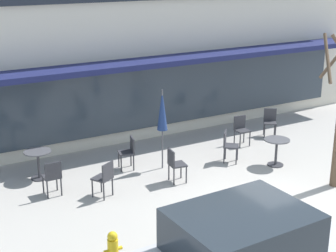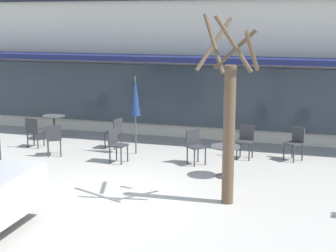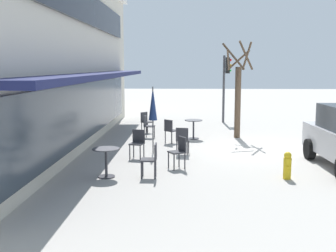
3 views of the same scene
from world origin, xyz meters
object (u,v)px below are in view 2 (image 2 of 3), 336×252
Objects in this scene: patio_umbrella_green_folded at (135,97)px; cafe_chair_1 at (195,144)px; street_tree at (229,119)px; cafe_chair_2 at (296,141)px; cafe_chair_4 at (115,131)px; cafe_chair_5 at (246,139)px; cafe_chair_0 at (54,138)px; cafe_chair_3 at (34,130)px; cafe_table_streetside at (225,156)px; cafe_table_near_wall at (54,123)px; cafe_chair_6 at (116,143)px.

patio_umbrella_green_folded is 2.20m from cafe_chair_1.
patio_umbrella_green_folded is 0.57× the size of street_tree.
patio_umbrella_green_folded is 2.47× the size of cafe_chair_2.
cafe_chair_4 is 3.82m from cafe_chair_5.
street_tree is (5.25, -2.28, 1.24)m from cafe_chair_0.
cafe_chair_5 is (-1.31, -0.19, 0.00)m from cafe_chair_2.
cafe_chair_3 is at bearing 176.32° from cafe_chair_1.
cafe_chair_3 is (-5.92, 1.20, 0.01)m from cafe_table_streetside.
cafe_chair_3 is 2.40m from cafe_chair_4.
cafe_chair_2 reaches higher than cafe_table_near_wall.
cafe_chair_0 is 5.86m from street_tree.
cafe_chair_6 is (-0.19, -0.97, -1.10)m from patio_umbrella_green_folded.
cafe_chair_6 reaches higher than cafe_table_near_wall.
cafe_chair_4 is at bearing -177.69° from cafe_chair_2.
cafe_chair_5 is (5.09, 1.33, 0.00)m from cafe_chair_0.
cafe_chair_1 is at bearing -15.60° from patio_umbrella_green_folded.
cafe_chair_0 and cafe_chair_4 have the same top height.
patio_umbrella_green_folded is 2.47× the size of cafe_chair_4.
cafe_chair_3 is at bearing 146.51° from cafe_chair_0.
cafe_chair_3 is (-1.05, 0.69, 0.00)m from cafe_chair_0.
cafe_table_near_wall is at bearing 146.62° from street_tree.
street_tree is (3.37, -2.19, 1.24)m from cafe_chair_6.
cafe_table_streetside is 0.20× the size of street_tree.
cafe_chair_2 is 4.15m from street_tree.
cafe_chair_4 is 5.50m from street_tree.
cafe_table_near_wall is 0.85× the size of cafe_chair_1.
cafe_table_near_wall is 0.85× the size of cafe_chair_0.
cafe_chair_5 is at bearing 5.91° from cafe_chair_3.
cafe_table_streetside is 2.53m from cafe_chair_2.
patio_umbrella_green_folded is at bearing -171.71° from cafe_chair_2.
patio_umbrella_green_folded is 2.51m from cafe_chair_0.
cafe_chair_0 is at bearing -33.49° from cafe_chair_3.
cafe_chair_3 is 3.03m from cafe_chair_6.
cafe_chair_0 is at bearing 156.57° from street_tree.
street_tree reaches higher than patio_umbrella_green_folded.
cafe_table_streetside is at bearing -126.88° from cafe_chair_2.
cafe_chair_2 is 1.32m from cafe_chair_5.
street_tree is at bearing -106.79° from cafe_chair_2.
cafe_chair_2 is at bearing -2.73° from cafe_table_near_wall.
cafe_chair_3 is 1.00× the size of cafe_chair_5.
cafe_chair_2 and cafe_chair_6 have the same top height.
cafe_chair_1 is 2.80m from cafe_chair_4.
cafe_chair_5 is 3.50m from cafe_chair_6.
cafe_chair_0 reaches higher than cafe_table_near_wall.
cafe_chair_5 is at bearing 14.62° from cafe_chair_0.
cafe_chair_4 is (-5.13, -0.21, 0.00)m from cafe_chair_2.
patio_umbrella_green_folded is at bearing 153.51° from cafe_table_streetside.
cafe_chair_5 reaches higher than cafe_table_streetside.
cafe_table_streetside is 3.32m from patio_umbrella_green_folded.
patio_umbrella_green_folded reaches higher than cafe_chair_2.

